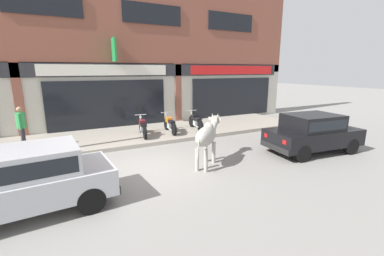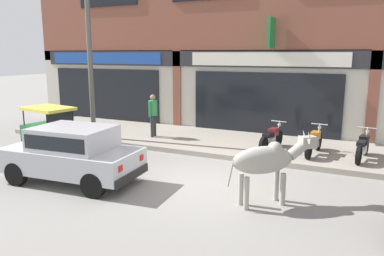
{
  "view_description": "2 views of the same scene",
  "coord_description": "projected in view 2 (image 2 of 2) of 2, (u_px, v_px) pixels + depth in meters",
  "views": [
    {
      "loc": [
        -2.21,
        -7.51,
        3.06
      ],
      "look_at": [
        2.17,
        1.0,
        0.89
      ],
      "focal_mm": 24.0,
      "sensor_mm": 36.0,
      "label": 1
    },
    {
      "loc": [
        3.72,
        -8.38,
        3.27
      ],
      "look_at": [
        -0.75,
        1.0,
        1.19
      ],
      "focal_mm": 35.0,
      "sensor_mm": 36.0,
      "label": 2
    }
  ],
  "objects": [
    {
      "name": "motorcycle_1",
      "position": [
        314.0,
        142.0,
        11.65
      ],
      "size": [
        0.52,
        1.81,
        0.88
      ],
      "color": "black",
      "rests_on": "sidewalk"
    },
    {
      "name": "motorcycle_0",
      "position": [
        271.0,
        138.0,
        12.18
      ],
      "size": [
        0.58,
        1.81,
        0.88
      ],
      "color": "black",
      "rests_on": "sidewalk"
    },
    {
      "name": "auto_rickshaw",
      "position": [
        52.0,
        133.0,
        12.48
      ],
      "size": [
        2.09,
        1.42,
        1.52
      ],
      "color": "black",
      "rests_on": "ground"
    },
    {
      "name": "sidewalk",
      "position": [
        249.0,
        145.0,
        13.23
      ],
      "size": [
        19.0,
        3.78,
        0.16
      ],
      "primitive_type": "cube",
      "color": "gray",
      "rests_on": "ground"
    },
    {
      "name": "shop_building",
      "position": [
        269.0,
        16.0,
        14.23
      ],
      "size": [
        23.0,
        1.4,
        9.76
      ],
      "color": "brown",
      "rests_on": "ground"
    },
    {
      "name": "car_0",
      "position": [
        72.0,
        152.0,
        9.52
      ],
      "size": [
        3.71,
        1.87,
        1.46
      ],
      "color": "black",
      "rests_on": "ground"
    },
    {
      "name": "utility_pole",
      "position": [
        89.0,
        49.0,
        13.53
      ],
      "size": [
        0.18,
        0.18,
        6.5
      ],
      "primitive_type": "cylinder",
      "color": "#595651",
      "rests_on": "sidewalk"
    },
    {
      "name": "pedestrian",
      "position": [
        153.0,
        111.0,
        14.02
      ],
      "size": [
        0.32,
        0.5,
        1.6
      ],
      "color": "#2D2D33",
      "rests_on": "sidewalk"
    },
    {
      "name": "ground_plane",
      "position": [
        202.0,
        183.0,
        9.63
      ],
      "size": [
        90.0,
        90.0,
        0.0
      ],
      "primitive_type": "plane",
      "color": "gray"
    },
    {
      "name": "motorcycle_2",
      "position": [
        363.0,
        147.0,
        11.08
      ],
      "size": [
        0.56,
        1.81,
        0.88
      ],
      "color": "black",
      "rests_on": "sidewalk"
    },
    {
      "name": "cow",
      "position": [
        267.0,
        160.0,
        8.06
      ],
      "size": [
        1.73,
        1.62,
        1.61
      ],
      "color": "#9E998E",
      "rests_on": "ground"
    }
  ]
}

